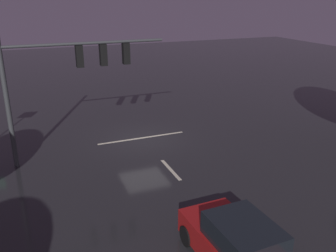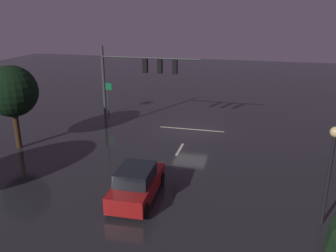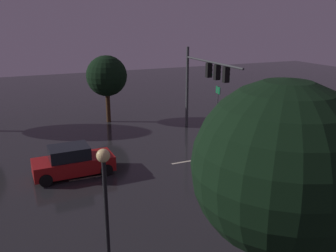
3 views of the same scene
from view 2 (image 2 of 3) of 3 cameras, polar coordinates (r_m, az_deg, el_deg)
name	(u,v)px [view 2 (image 2 of 3)]	position (r m, az deg, el deg)	size (l,w,h in m)	color
ground_plane	(191,130)	(27.41, 3.66, -0.70)	(80.00, 80.00, 0.00)	#232326
traffic_signal_assembly	(138,73)	(26.38, -4.82, 8.43)	(7.45, 0.47, 6.30)	#383A3D
lane_dash_far	(180,149)	(23.73, 1.88, -3.75)	(2.20, 0.16, 0.01)	beige
lane_dash_mid	(155,193)	(18.47, -2.16, -10.56)	(2.20, 0.16, 0.01)	beige
stop_bar	(191,129)	(27.65, 3.76, -0.52)	(5.00, 0.16, 0.01)	beige
car_approaching	(137,184)	(17.66, -5.01, -9.14)	(2.02, 4.42, 1.70)	maroon
street_lamp_left_kerb	(332,157)	(16.06, 24.66, -4.45)	(0.44, 0.44, 4.45)	black
route_sign	(108,91)	(31.53, -9.61, 5.47)	(0.90, 0.21, 2.83)	#383A3D
tree_right_near	(12,92)	(24.97, -23.65, 5.04)	(3.31, 3.31, 5.51)	#382314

